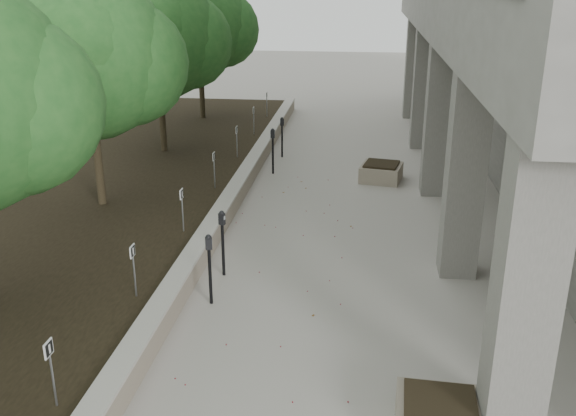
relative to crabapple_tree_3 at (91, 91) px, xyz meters
The scene contains 18 objects.
retaining_wall 4.25m from the crabapple_tree_3, 18.58° to the left, with size 0.39×26.00×0.50m, color #A19480, non-canonical shape.
planting_bed 3.16m from the crabapple_tree_3, 124.99° to the left, with size 7.00×26.00×0.40m, color black.
crabapple_tree_3 is the anchor object (origin of this frame).
crabapple_tree_4 5.00m from the crabapple_tree_3, 90.00° to the left, with size 4.60×4.00×5.44m, color #225922, non-canonical shape.
crabapple_tree_5 10.00m from the crabapple_tree_3, 90.00° to the left, with size 4.60×4.00×5.44m, color #225922, non-canonical shape.
parking_sign_2 8.20m from the crabapple_tree_3, 71.91° to the right, with size 0.04×0.22×0.96m, color black, non-canonical shape.
parking_sign_3 5.59m from the crabapple_tree_3, 61.43° to the right, with size 0.04×0.22×0.96m, color black, non-canonical shape.
parking_sign_4 3.64m from the crabapple_tree_3, 31.48° to the right, with size 0.04×0.22×0.96m, color black, non-canonical shape.
parking_sign_5 3.64m from the crabapple_tree_3, 31.48° to the left, with size 0.04×0.22×0.96m, color black, non-canonical shape.
parking_sign_6 5.59m from the crabapple_tree_3, 61.43° to the left, with size 0.04×0.22×0.96m, color black, non-canonical shape.
parking_sign_7 8.20m from the crabapple_tree_3, 71.91° to the left, with size 0.04×0.22×0.96m, color black, non-canonical shape.
parking_sign_8 11.01m from the crabapple_tree_3, 76.87° to the left, with size 0.04×0.22×0.96m, color black, non-canonical shape.
parking_meter_2 5.84m from the crabapple_tree_3, 47.05° to the right, with size 0.13×0.10×1.36m, color black, non-canonical shape.
parking_meter_3 5.12m from the crabapple_tree_3, 37.03° to the right, with size 0.14×0.10×1.37m, color black, non-canonical shape.
parking_meter_4 6.06m from the crabapple_tree_3, 49.76° to the left, with size 0.14×0.10×1.39m, color black, non-canonical shape.
parking_meter_5 7.51m from the crabapple_tree_3, 59.32° to the left, with size 0.13×0.09×1.33m, color black, non-canonical shape.
planter_back 8.36m from the crabapple_tree_3, 30.09° to the left, with size 1.12×1.12×0.52m, color #A19480, non-canonical shape.
berry_scatter 6.38m from the crabapple_tree_3, 32.55° to the right, with size 3.30×14.10×0.02m, color maroon, non-canonical shape.
Camera 1 is at (1.43, -5.91, 5.62)m, focal length 39.64 mm.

